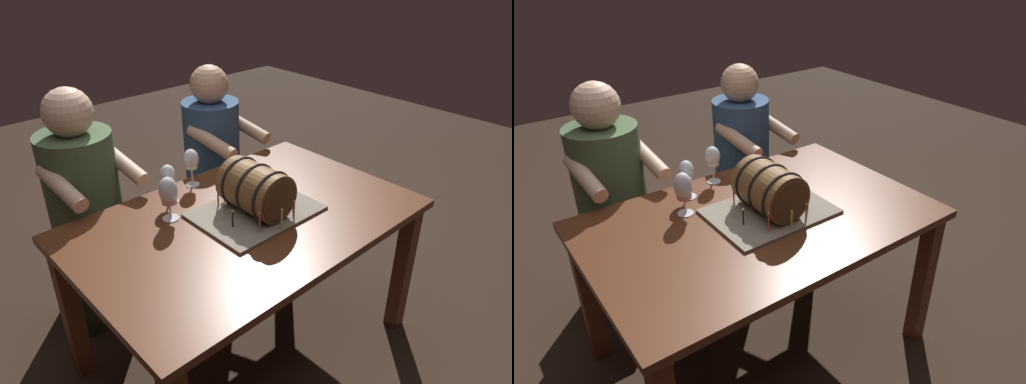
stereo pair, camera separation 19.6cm
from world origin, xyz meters
TOP-DOWN VIEW (x-y plane):
  - ground_plane at (0.00, 0.00)m, footprint 8.00×8.00m
  - dining_table at (0.00, 0.00)m, footprint 1.43×0.92m
  - barrel_cake at (0.05, -0.00)m, footprint 0.50×0.38m
  - wine_glass_rose at (-0.24, 0.20)m, footprint 0.08×0.08m
  - wine_glass_empty at (-0.16, 0.32)m, footprint 0.07×0.07m
  - wine_glass_white at (0.01, 0.39)m, footprint 0.07×0.07m
  - person_seated_left at (-0.38, 0.72)m, footprint 0.40×0.49m
  - person_seated_right at (0.38, 0.72)m, footprint 0.40×0.49m

SIDE VIEW (x-z plane):
  - ground_plane at x=0.00m, z-range 0.00..0.00m
  - person_seated_right at x=0.38m, z-range -0.06..1.12m
  - person_seated_left at x=-0.38m, z-range -0.04..1.17m
  - dining_table at x=0.00m, z-range 0.27..1.00m
  - barrel_cake at x=0.05m, z-range 0.72..0.95m
  - wine_glass_rose at x=-0.24m, z-range 0.76..0.95m
  - wine_glass_white at x=0.01m, z-range 0.77..0.95m
  - wine_glass_empty at x=-0.16m, z-range 0.77..0.95m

